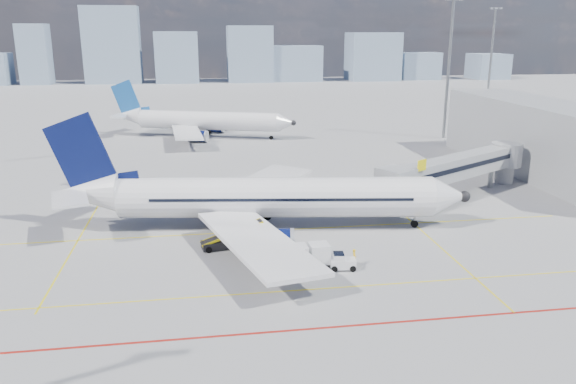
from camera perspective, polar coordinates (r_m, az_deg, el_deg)
name	(u,v)px	position (r m, az deg, el deg)	size (l,w,h in m)	color
ground	(295,260)	(49.98, 0.71, -6.94)	(420.00, 420.00, 0.00)	gray
apron_markings	(296,279)	(46.35, 0.81, -8.82)	(90.00, 35.12, 0.01)	#D5C10B
jet_bridge	(463,166)	(71.42, 17.35, 2.49)	(23.55, 15.78, 6.30)	gray
terminal_block	(545,139)	(87.03, 24.63, 4.91)	(10.00, 42.00, 10.00)	gray
floodlight_mast_ne	(449,65)	(110.47, 16.02, 12.26)	(3.20, 0.61, 25.45)	slate
floodlight_mast_far	(491,57)	(153.79, 19.94, 12.78)	(3.20, 0.61, 25.45)	slate
distant_skyline	(198,56)	(235.61, -9.10, 13.47)	(256.61, 15.77, 29.53)	#7488A0
main_aircraft	(258,198)	(57.00, -3.03, -0.62)	(42.35, 36.76, 12.41)	silver
second_aircraft	(201,121)	(109.36, -8.87, 7.18)	(35.30, 30.03, 10.77)	silver
baggage_tug	(342,262)	(48.07, 5.47, -7.04)	(2.27, 1.54, 1.49)	silver
cargo_dolly	(308,255)	(48.02, 2.07, -6.44)	(3.90, 1.91, 2.09)	black
belt_loader	(225,242)	(52.78, -6.37, -5.04)	(6.01, 2.32, 2.41)	black
ramp_worker	(354,257)	(48.86, 6.75, -6.62)	(0.56, 0.37, 1.54)	gold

